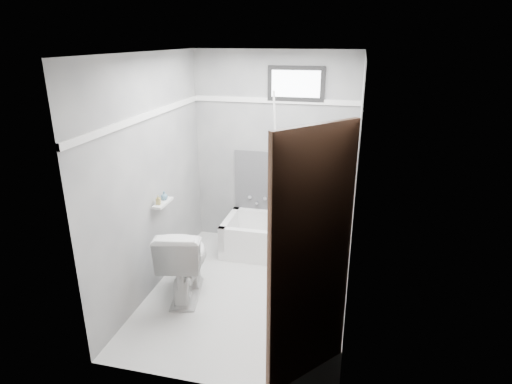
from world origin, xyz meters
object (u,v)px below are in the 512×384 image
(soap_bottle_b, at_px, (164,195))
(office_chair, at_px, (318,204))
(toilet, at_px, (185,261))
(door, at_px, (345,288))
(bathtub, at_px, (285,238))
(soap_bottle_a, at_px, (158,200))

(soap_bottle_b, bearing_deg, office_chair, 28.01)
(toilet, distance_m, door, 2.04)
(bathtub, relative_size, door, 0.75)
(office_chair, height_order, toilet, office_chair)
(office_chair, bearing_deg, soap_bottle_b, -162.37)
(door, height_order, soap_bottle_b, door)
(door, xyz_separation_m, soap_bottle_a, (-1.92, 1.27, -0.03))
(door, bearing_deg, office_chair, 99.66)
(soap_bottle_a, bearing_deg, bathtub, 38.79)
(office_chair, relative_size, soap_bottle_b, 12.15)
(bathtub, xyz_separation_m, soap_bottle_b, (-1.17, -0.80, 0.75))
(bathtub, height_order, office_chair, office_chair)
(bathtub, distance_m, soap_bottle_b, 1.60)
(soap_bottle_b, bearing_deg, soap_bottle_a, -90.00)
(office_chair, relative_size, door, 0.57)
(soap_bottle_a, height_order, soap_bottle_b, soap_bottle_a)
(office_chair, bearing_deg, soap_bottle_a, -158.47)
(office_chair, height_order, soap_bottle_a, office_chair)
(soap_bottle_b, bearing_deg, door, -36.29)
(bathtub, relative_size, office_chair, 1.31)
(soap_bottle_a, relative_size, soap_bottle_b, 1.04)
(bathtub, bearing_deg, office_chair, 2.98)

